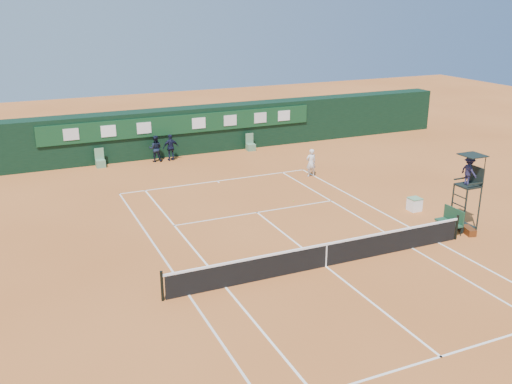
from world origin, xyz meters
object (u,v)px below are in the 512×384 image
(player_bench, at_px, (451,219))
(tennis_net, at_px, (326,254))
(cooler, at_px, (414,204))
(player, at_px, (311,163))
(umpire_chair, at_px, (469,176))

(player_bench, bearing_deg, tennis_net, -173.81)
(cooler, bearing_deg, player_bench, -96.49)
(tennis_net, height_order, player, player)
(umpire_chair, xyz_separation_m, cooler, (-0.44, 2.79, -2.13))
(player, bearing_deg, player_bench, 102.83)
(umpire_chair, relative_size, player, 2.09)
(umpire_chair, bearing_deg, player_bench, -178.03)
(tennis_net, relative_size, player, 7.90)
(umpire_chair, relative_size, cooler, 5.30)
(umpire_chair, height_order, cooler, umpire_chair)
(umpire_chair, xyz_separation_m, player, (-2.25, 9.78, -1.64))
(player_bench, bearing_deg, umpire_chair, 1.97)
(player_bench, bearing_deg, cooler, 83.51)
(tennis_net, height_order, umpire_chair, umpire_chair)
(tennis_net, xyz_separation_m, umpire_chair, (7.51, 0.76, 1.95))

